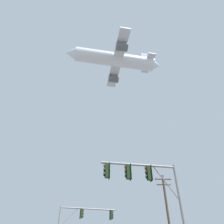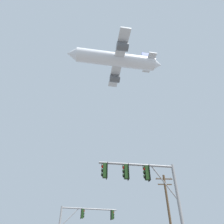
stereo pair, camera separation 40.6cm
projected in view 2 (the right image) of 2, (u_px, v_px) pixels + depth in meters
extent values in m
cylinder|color=gray|center=(182.00, 218.00, 12.21)|extent=(0.20, 0.20, 6.65)
cylinder|color=gray|center=(137.00, 165.00, 13.72)|extent=(5.10, 0.63, 0.15)
cylinder|color=gray|center=(164.00, 182.00, 13.32)|extent=(1.60, 0.23, 2.22)
cube|color=#193814|center=(105.00, 171.00, 13.14)|extent=(0.29, 0.34, 0.90)
cylinder|color=#193814|center=(105.00, 163.00, 13.43)|extent=(0.05, 0.05, 0.12)
cube|color=black|center=(107.00, 171.00, 13.16)|extent=(0.07, 0.46, 1.04)
sphere|color=red|center=(103.00, 166.00, 13.28)|extent=(0.20, 0.20, 0.20)
cylinder|color=#193814|center=(102.00, 166.00, 13.30)|extent=(0.06, 0.21, 0.21)
sphere|color=black|center=(103.00, 171.00, 13.11)|extent=(0.20, 0.20, 0.20)
cylinder|color=#193814|center=(102.00, 170.00, 13.14)|extent=(0.06, 0.21, 0.21)
sphere|color=black|center=(102.00, 175.00, 12.95)|extent=(0.20, 0.20, 0.20)
cylinder|color=#193814|center=(101.00, 174.00, 12.98)|extent=(0.06, 0.21, 0.21)
cube|color=#193814|center=(126.00, 172.00, 13.32)|extent=(0.29, 0.34, 0.90)
cylinder|color=#193814|center=(126.00, 164.00, 13.61)|extent=(0.05, 0.05, 0.12)
cube|color=black|center=(128.00, 172.00, 13.34)|extent=(0.07, 0.46, 1.04)
sphere|color=red|center=(124.00, 168.00, 13.46)|extent=(0.20, 0.20, 0.20)
cylinder|color=#193814|center=(123.00, 167.00, 13.48)|extent=(0.06, 0.21, 0.21)
sphere|color=black|center=(124.00, 172.00, 13.29)|extent=(0.20, 0.20, 0.20)
cylinder|color=#193814|center=(123.00, 171.00, 13.32)|extent=(0.06, 0.21, 0.21)
sphere|color=black|center=(124.00, 176.00, 13.13)|extent=(0.20, 0.20, 0.20)
cylinder|color=#193814|center=(123.00, 175.00, 13.16)|extent=(0.06, 0.21, 0.21)
cube|color=#193814|center=(147.00, 173.00, 13.50)|extent=(0.29, 0.34, 0.90)
cylinder|color=#193814|center=(146.00, 166.00, 13.79)|extent=(0.05, 0.05, 0.12)
cube|color=black|center=(149.00, 173.00, 13.52)|extent=(0.07, 0.46, 1.04)
sphere|color=red|center=(144.00, 169.00, 13.64)|extent=(0.20, 0.20, 0.20)
cylinder|color=#193814|center=(143.00, 168.00, 13.66)|extent=(0.06, 0.21, 0.21)
sphere|color=black|center=(145.00, 173.00, 13.47)|extent=(0.20, 0.20, 0.20)
cylinder|color=#193814|center=(144.00, 172.00, 13.50)|extent=(0.06, 0.21, 0.21)
sphere|color=black|center=(145.00, 177.00, 13.31)|extent=(0.20, 0.20, 0.20)
cylinder|color=#193814|center=(144.00, 176.00, 13.34)|extent=(0.06, 0.21, 0.21)
cylinder|color=gray|center=(90.00, 209.00, 22.84)|extent=(6.09, 1.31, 0.15)
cylinder|color=gray|center=(69.00, 218.00, 21.84)|extent=(1.89, 0.44, 1.99)
cube|color=#193814|center=(112.00, 215.00, 23.06)|extent=(0.32, 0.36, 0.90)
cylinder|color=#193814|center=(112.00, 210.00, 23.36)|extent=(0.05, 0.05, 0.12)
cube|color=black|center=(111.00, 215.00, 23.03)|extent=(0.11, 0.46, 1.04)
sphere|color=red|center=(113.00, 212.00, 23.25)|extent=(0.20, 0.20, 0.20)
cylinder|color=#193814|center=(114.00, 212.00, 23.30)|extent=(0.08, 0.21, 0.21)
sphere|color=black|center=(113.00, 215.00, 23.09)|extent=(0.20, 0.20, 0.20)
cylinder|color=#193814|center=(114.00, 215.00, 23.14)|extent=(0.08, 0.21, 0.21)
sphere|color=black|center=(113.00, 218.00, 22.93)|extent=(0.20, 0.20, 0.20)
cylinder|color=#193814|center=(114.00, 217.00, 22.97)|extent=(0.08, 0.21, 0.21)
cube|color=#193814|center=(82.00, 214.00, 22.37)|extent=(0.32, 0.36, 0.90)
cylinder|color=#193814|center=(83.00, 209.00, 22.67)|extent=(0.05, 0.05, 0.12)
cube|color=black|center=(81.00, 214.00, 22.34)|extent=(0.11, 0.46, 1.04)
sphere|color=red|center=(84.00, 211.00, 22.56)|extent=(0.20, 0.20, 0.20)
cylinder|color=#193814|center=(84.00, 211.00, 22.61)|extent=(0.08, 0.21, 0.21)
sphere|color=black|center=(84.00, 214.00, 22.40)|extent=(0.20, 0.20, 0.20)
cylinder|color=#193814|center=(84.00, 213.00, 22.44)|extent=(0.08, 0.21, 0.21)
sphere|color=black|center=(83.00, 217.00, 22.23)|extent=(0.20, 0.20, 0.20)
cylinder|color=#193814|center=(84.00, 216.00, 22.28)|extent=(0.08, 0.21, 0.21)
cylinder|color=brown|center=(170.00, 218.00, 23.89)|extent=(0.28, 0.28, 10.19)
cube|color=brown|center=(164.00, 179.00, 26.55)|extent=(2.20, 0.12, 0.12)
cube|color=brown|center=(165.00, 184.00, 26.15)|extent=(1.80, 0.12, 0.12)
cylinder|color=gray|center=(157.00, 178.00, 26.57)|extent=(0.10, 0.10, 0.18)
cylinder|color=gray|center=(171.00, 178.00, 26.67)|extent=(0.10, 0.10, 0.18)
cylinder|color=white|center=(116.00, 59.00, 46.76)|extent=(18.19, 4.86, 3.19)
cone|color=white|center=(72.00, 54.00, 45.49)|extent=(2.47, 3.23, 3.03)
cone|color=white|center=(157.00, 65.00, 48.02)|extent=(2.24, 2.89, 2.71)
cube|color=silver|center=(118.00, 61.00, 46.55)|extent=(3.78, 17.10, 0.36)
cylinder|color=#595B60|center=(122.00, 47.00, 42.17)|extent=(2.55, 2.01, 1.80)
cylinder|color=#595B60|center=(115.00, 79.00, 49.82)|extent=(2.55, 2.01, 1.80)
cube|color=navy|center=(148.00, 59.00, 48.79)|extent=(2.80, 0.50, 3.79)
cube|color=silver|center=(149.00, 63.00, 47.95)|extent=(2.35, 6.13, 0.20)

